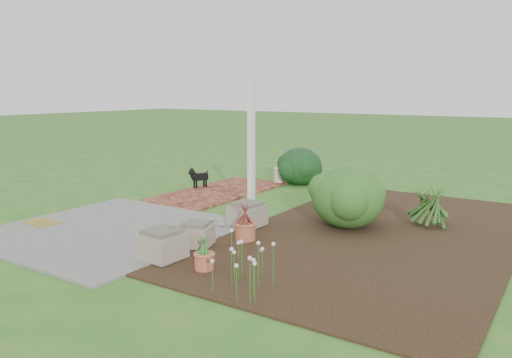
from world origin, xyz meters
The scene contains 19 objects.
ground centered at (0.00, 0.00, 0.00)m, with size 80.00×80.00×0.00m, color #2A6921.
concrete_patio centered at (-1.25, -1.75, 0.02)m, with size 3.50×3.50×0.04m, color #61615F.
brick_path centered at (-1.70, 1.75, 0.02)m, with size 1.60×3.50×0.04m, color maroon.
garden_bed centered at (2.50, 0.50, 0.01)m, with size 4.00×7.00×0.03m, color black.
veranda_post centered at (0.30, 0.10, 1.25)m, with size 0.10×0.10×2.50m, color white.
stone_trough_near centered at (0.47, -2.31, 0.21)m, with size 0.51×0.51×0.34m, color #706A56.
stone_trough_mid centered at (0.48, -1.63, 0.19)m, with size 0.45×0.45×0.30m, color #776E57.
stone_trough_far centered at (0.48, -0.29, 0.21)m, with size 0.51×0.51×0.34m, color #787458.
coir_doormat centered at (-2.54, -2.12, 0.05)m, with size 0.61×0.39×0.02m, color olive.
black_dog centered at (-2.32, 1.79, 0.31)m, with size 0.29×0.51×0.45m.
cream_ceramic_urn centered at (-1.14, 3.48, 0.22)m, with size 0.26×0.26×0.35m, color beige.
evergreen_shrub centered at (1.89, 0.62, 0.55)m, with size 1.21×1.21×1.03m, color #1F4112.
agapanthus_clump_back centered at (3.03, 1.39, 0.46)m, with size 0.96×0.96×0.87m, color #103713, non-canonical shape.
agapanthus_clump_front centered at (1.64, 2.29, 0.38)m, with size 0.79×0.79×0.70m, color #113B15, non-canonical shape.
pink_flower_patch centered at (1.93, -2.52, 0.31)m, with size 0.88×0.88×0.56m, color #113D0F, non-canonical shape.
terracotta_pot_bronze centered at (0.91, -0.97, 0.16)m, with size 0.31×0.31×0.25m, color #AA5939.
terracotta_pot_small_left centered at (1.19, -2.32, 0.13)m, with size 0.25×0.25×0.21m, color #B8593E.
terracotta_pot_small_right centered at (0.52, -2.17, 0.14)m, with size 0.25×0.25×0.21m, color #B7513E.
purple_flowering_bush centered at (-0.68, 3.71, 0.46)m, with size 1.09×1.09×0.93m, color black.
Camera 1 is at (5.08, -7.03, 2.28)m, focal length 35.00 mm.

